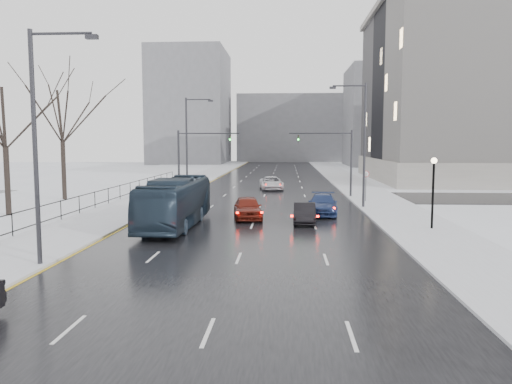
% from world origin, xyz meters
% --- Properties ---
extents(road, '(16.00, 150.00, 0.04)m').
position_xyz_m(road, '(0.00, 60.00, 0.02)').
color(road, black).
rests_on(road, ground).
extents(cross_road, '(130.00, 10.00, 0.04)m').
position_xyz_m(cross_road, '(0.00, 48.00, 0.02)').
color(cross_road, black).
rests_on(cross_road, ground).
extents(sidewalk_left, '(5.00, 150.00, 0.16)m').
position_xyz_m(sidewalk_left, '(-10.50, 60.00, 0.08)').
color(sidewalk_left, silver).
rests_on(sidewalk_left, ground).
extents(sidewalk_right, '(5.00, 150.00, 0.16)m').
position_xyz_m(sidewalk_right, '(10.50, 60.00, 0.08)').
color(sidewalk_right, silver).
rests_on(sidewalk_right, ground).
extents(park_strip, '(14.00, 150.00, 0.12)m').
position_xyz_m(park_strip, '(-20.00, 60.00, 0.06)').
color(park_strip, white).
rests_on(park_strip, ground).
extents(tree_park_d, '(8.75, 8.75, 12.50)m').
position_xyz_m(tree_park_d, '(-17.80, 34.00, 0.00)').
color(tree_park_d, black).
rests_on(tree_park_d, ground).
extents(tree_park_e, '(9.45, 9.45, 13.50)m').
position_xyz_m(tree_park_e, '(-18.20, 44.00, 0.00)').
color(tree_park_e, black).
rests_on(tree_park_e, ground).
extents(iron_fence, '(0.06, 70.00, 1.30)m').
position_xyz_m(iron_fence, '(-13.00, 30.00, 0.91)').
color(iron_fence, black).
rests_on(iron_fence, sidewalk_left).
extents(streetlight_r_mid, '(2.95, 0.25, 10.00)m').
position_xyz_m(streetlight_r_mid, '(8.17, 40.00, 5.62)').
color(streetlight_r_mid, '#2D2D33').
rests_on(streetlight_r_mid, ground).
extents(streetlight_l_near, '(2.95, 0.25, 10.00)m').
position_xyz_m(streetlight_l_near, '(-8.17, 20.00, 5.62)').
color(streetlight_l_near, '#2D2D33').
rests_on(streetlight_l_near, ground).
extents(streetlight_l_far, '(2.95, 0.25, 10.00)m').
position_xyz_m(streetlight_l_far, '(-8.17, 52.00, 5.62)').
color(streetlight_l_far, '#2D2D33').
rests_on(streetlight_l_far, ground).
extents(lamppost_r_mid, '(0.36, 0.36, 4.28)m').
position_xyz_m(lamppost_r_mid, '(11.00, 30.00, 2.94)').
color(lamppost_r_mid, black).
rests_on(lamppost_r_mid, sidewalk_right).
extents(mast_signal_right, '(6.10, 0.33, 6.50)m').
position_xyz_m(mast_signal_right, '(7.33, 48.00, 4.11)').
color(mast_signal_right, '#2D2D33').
rests_on(mast_signal_right, ground).
extents(mast_signal_left, '(6.10, 0.33, 6.50)m').
position_xyz_m(mast_signal_left, '(-7.33, 48.00, 4.11)').
color(mast_signal_left, '#2D2D33').
rests_on(mast_signal_left, ground).
extents(no_uturn_sign, '(0.60, 0.06, 2.70)m').
position_xyz_m(no_uturn_sign, '(9.20, 44.00, 2.30)').
color(no_uturn_sign, '#2D2D33').
rests_on(no_uturn_sign, sidewalk_right).
extents(bldg_far_right, '(24.00, 20.00, 22.00)m').
position_xyz_m(bldg_far_right, '(28.00, 115.00, 11.00)').
color(bldg_far_right, slate).
rests_on(bldg_far_right, ground).
extents(bldg_far_left, '(18.00, 22.00, 28.00)m').
position_xyz_m(bldg_far_left, '(-22.00, 125.00, 14.00)').
color(bldg_far_left, slate).
rests_on(bldg_far_left, ground).
extents(bldg_far_center, '(30.00, 18.00, 18.00)m').
position_xyz_m(bldg_far_center, '(4.00, 140.00, 9.00)').
color(bldg_far_center, slate).
rests_on(bldg_far_center, ground).
extents(bus, '(2.68, 11.06, 3.07)m').
position_xyz_m(bus, '(-4.80, 30.47, 1.58)').
color(bus, '#202F3E').
rests_on(bus, road).
extents(sedan_center_near, '(2.47, 4.84, 1.58)m').
position_xyz_m(sedan_center_near, '(-0.50, 33.80, 0.83)').
color(sedan_center_near, maroon).
rests_on(sedan_center_near, road).
extents(sedan_right_near, '(1.54, 4.09, 1.33)m').
position_xyz_m(sedan_right_near, '(3.39, 32.14, 0.71)').
color(sedan_right_near, black).
rests_on(sedan_right_near, road).
extents(sedan_right_cross, '(3.03, 5.51, 1.46)m').
position_xyz_m(sedan_right_cross, '(0.50, 55.24, 0.77)').
color(sedan_right_cross, silver).
rests_on(sedan_right_cross, road).
extents(sedan_right_far, '(2.48, 5.29, 1.49)m').
position_xyz_m(sedan_right_far, '(4.87, 36.28, 0.79)').
color(sedan_right_far, navy).
rests_on(sedan_right_far, road).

